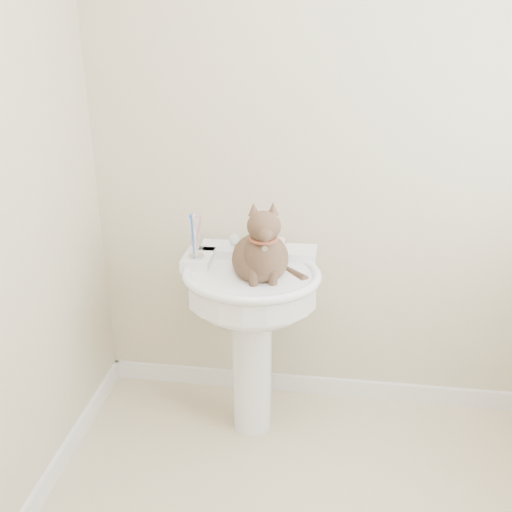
% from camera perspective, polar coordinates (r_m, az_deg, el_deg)
% --- Properties ---
extents(wall_back, '(2.20, 0.00, 2.50)m').
position_cam_1_polar(wall_back, '(2.54, 8.50, 10.66)').
color(wall_back, beige).
rests_on(wall_back, ground).
extents(baseboard_back, '(2.20, 0.02, 0.09)m').
position_cam_1_polar(baseboard_back, '(3.03, 7.14, -12.22)').
color(baseboard_back, white).
rests_on(baseboard_back, floor).
extents(pedestal_sink, '(0.58, 0.57, 0.80)m').
position_cam_1_polar(pedestal_sink, '(2.50, -0.45, -4.43)').
color(pedestal_sink, white).
rests_on(pedestal_sink, floor).
extents(faucet, '(0.28, 0.12, 0.14)m').
position_cam_1_polar(faucet, '(2.54, 0.07, 1.32)').
color(faucet, silver).
rests_on(faucet, pedestal_sink).
extents(soap_bar, '(0.10, 0.08, 0.03)m').
position_cam_1_polar(soap_bar, '(2.62, 1.64, 1.41)').
color(soap_bar, orange).
rests_on(soap_bar, pedestal_sink).
extents(toothbrush_cup, '(0.07, 0.07, 0.18)m').
position_cam_1_polar(toothbrush_cup, '(2.48, -5.75, 0.90)').
color(toothbrush_cup, silver).
rests_on(toothbrush_cup, pedestal_sink).
extents(cat, '(0.25, 0.32, 0.46)m').
position_cam_1_polar(cat, '(2.37, 0.47, 0.20)').
color(cat, brown).
rests_on(cat, pedestal_sink).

